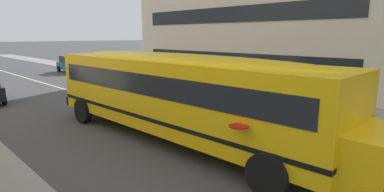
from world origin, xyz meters
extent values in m
plane|color=#424244|center=(0.00, 0.00, 0.00)|extent=(400.00, 400.00, 0.00)
cube|color=gray|center=(0.00, 7.61, 0.01)|extent=(120.00, 3.00, 0.01)
cube|color=silver|center=(0.00, 0.00, 0.00)|extent=(110.00, 0.16, 0.01)
cube|color=yellow|center=(1.46, -1.46, 1.71)|extent=(11.80, 2.93, 2.35)
cube|color=black|center=(-4.50, -1.60, 0.73)|extent=(0.27, 2.67, 0.38)
cube|color=black|center=(1.46, -1.46, 2.13)|extent=(11.09, 2.96, 0.68)
cube|color=black|center=(1.46, -1.46, 1.01)|extent=(11.82, 2.96, 0.13)
ellipsoid|color=yellow|center=(1.46, -1.46, 2.88)|extent=(11.32, 2.71, 0.38)
cylinder|color=red|center=(5.25, -2.90, 1.59)|extent=(0.48, 0.48, 0.03)
cylinder|color=black|center=(5.89, -0.03, 0.53)|extent=(1.07, 0.32, 1.07)
cylinder|color=black|center=(5.95, -2.69, 0.53)|extent=(1.07, 0.32, 1.07)
cylinder|color=black|center=(-3.03, -0.23, 0.53)|extent=(1.07, 0.32, 1.07)
cylinder|color=black|center=(-2.97, -2.90, 0.53)|extent=(1.07, 0.32, 1.07)
cylinder|color=black|center=(-9.35, -4.36, 0.30)|extent=(0.61, 0.20, 0.60)
cube|color=maroon|center=(-14.82, 5.03, 0.65)|extent=(3.97, 1.87, 0.70)
cube|color=black|center=(-14.97, 5.04, 1.32)|extent=(2.27, 1.65, 0.64)
cylinder|color=black|center=(-13.49, 5.83, 0.30)|extent=(0.61, 0.21, 0.60)
cylinder|color=black|center=(-13.56, 4.13, 0.30)|extent=(0.61, 0.21, 0.60)
cylinder|color=black|center=(-16.09, 5.94, 0.30)|extent=(0.61, 0.21, 0.60)
cylinder|color=black|center=(-16.16, 4.24, 0.30)|extent=(0.61, 0.21, 0.60)
cube|color=#195B66|center=(-21.65, 4.77, 0.65)|extent=(3.97, 1.88, 0.70)
cube|color=black|center=(-21.80, 4.77, 1.32)|extent=(2.27, 1.66, 0.64)
cylinder|color=black|center=(-20.31, 5.56, 0.30)|extent=(0.61, 0.21, 0.60)
cylinder|color=black|center=(-20.39, 3.86, 0.30)|extent=(0.61, 0.21, 0.60)
cylinder|color=black|center=(-22.91, 5.68, 0.30)|extent=(0.61, 0.21, 0.60)
cylinder|color=black|center=(-22.99, 3.98, 0.30)|extent=(0.61, 0.21, 0.60)
cube|color=black|center=(-4.78, 9.09, 1.92)|extent=(17.82, 0.04, 1.10)
cube|color=black|center=(-4.78, 9.09, 5.12)|extent=(17.82, 0.04, 1.10)
camera|label=1|loc=(9.52, -8.61, 3.69)|focal=29.23mm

